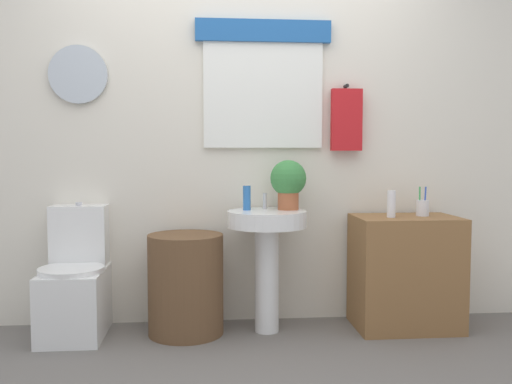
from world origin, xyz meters
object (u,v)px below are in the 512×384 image
at_px(toilet, 76,286).
at_px(toothbrush_cup, 422,208).
at_px(laundry_hamper, 186,284).
at_px(wooden_cabinet, 405,272).
at_px(pedestal_sink, 267,242).
at_px(potted_plant, 288,181).
at_px(soap_bottle, 247,198).
at_px(lotion_bottle, 391,204).

distance_m(toilet, toothbrush_cup, 2.21).
relative_size(toilet, toothbrush_cup, 4.32).
bearing_deg(laundry_hamper, toilet, 176.87).
xyz_separation_m(toilet, wooden_cabinet, (2.04, -0.04, 0.05)).
relative_size(laundry_hamper, toothbrush_cup, 3.31).
distance_m(pedestal_sink, potted_plant, 0.40).
relative_size(pedestal_sink, soap_bottle, 4.98).
bearing_deg(wooden_cabinet, toothbrush_cup, 10.27).
height_order(soap_bottle, potted_plant, potted_plant).
height_order(wooden_cabinet, potted_plant, potted_plant).
bearing_deg(wooden_cabinet, lotion_bottle, -160.31).
distance_m(toilet, pedestal_sink, 1.19).
distance_m(lotion_bottle, toothbrush_cup, 0.23).
xyz_separation_m(laundry_hamper, soap_bottle, (0.38, 0.05, 0.52)).
height_order(toilet, wooden_cabinet, toilet).
distance_m(laundry_hamper, pedestal_sink, 0.56).
height_order(wooden_cabinet, soap_bottle, soap_bottle).
distance_m(soap_bottle, toothbrush_cup, 1.11).
relative_size(toilet, potted_plant, 2.58).
relative_size(wooden_cabinet, soap_bottle, 4.69).
xyz_separation_m(toilet, laundry_hamper, (0.67, -0.04, 0.01)).
bearing_deg(soap_bottle, potted_plant, 2.20).
bearing_deg(lotion_bottle, potted_plant, 170.96).
height_order(wooden_cabinet, toothbrush_cup, toothbrush_cup).
height_order(soap_bottle, lotion_bottle, soap_bottle).
bearing_deg(laundry_hamper, pedestal_sink, -0.00).
distance_m(potted_plant, lotion_bottle, 0.65).
relative_size(soap_bottle, lotion_bottle, 0.91).
bearing_deg(lotion_bottle, wooden_cabinet, 19.69).
distance_m(laundry_hamper, toothbrush_cup, 1.56).
bearing_deg(pedestal_sink, toothbrush_cup, 1.17).
bearing_deg(pedestal_sink, toilet, 178.21).
xyz_separation_m(pedestal_sink, wooden_cabinet, (0.88, 0.00, -0.20)).
relative_size(soap_bottle, potted_plant, 0.49).
xyz_separation_m(lotion_bottle, toothbrush_cup, (0.22, 0.06, -0.03)).
distance_m(pedestal_sink, wooden_cabinet, 0.90).
bearing_deg(lotion_bottle, laundry_hamper, 178.19).
height_order(toilet, potted_plant, potted_plant).
relative_size(wooden_cabinet, toothbrush_cup, 3.83).
bearing_deg(toilet, pedestal_sink, -1.79).
bearing_deg(toothbrush_cup, lotion_bottle, -164.92).
relative_size(potted_plant, toothbrush_cup, 1.67).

